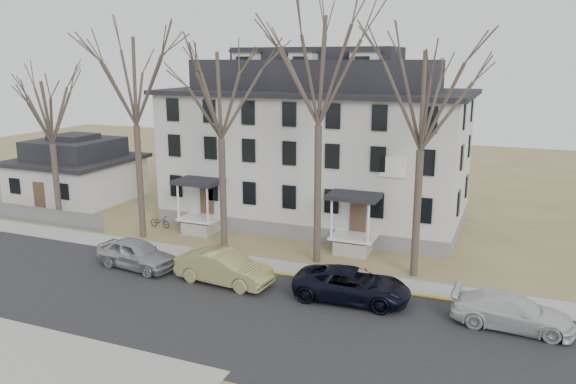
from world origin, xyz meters
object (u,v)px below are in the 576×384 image
at_px(tree_mid_right, 423,94).
at_px(car_silver, 137,254).
at_px(tree_far_left, 133,75).
at_px(tree_mid_left, 220,89).
at_px(bicycle_left, 160,222).
at_px(boarding_house, 316,146).
at_px(car_navy, 352,286).
at_px(car_tan, 224,268).
at_px(car_white, 512,312).
at_px(bicycle_right, 189,223).
at_px(tree_bungalow, 49,108).
at_px(small_house, 77,173).
at_px(tree_center, 319,63).

height_order(tree_mid_right, car_silver, tree_mid_right).
bearing_deg(tree_mid_right, tree_far_left, 180.00).
relative_size(tree_mid_left, tree_mid_right, 1.00).
bearing_deg(bicycle_left, boarding_house, -52.74).
relative_size(tree_mid_left, car_navy, 2.30).
xyz_separation_m(tree_mid_left, car_tan, (2.69, -4.90, -8.76)).
bearing_deg(car_silver, tree_far_left, 40.65).
relative_size(boarding_house, tree_mid_right, 1.63).
xyz_separation_m(car_white, bicycle_right, (-20.55, 6.99, -0.26)).
relative_size(tree_far_left, car_silver, 2.87).
xyz_separation_m(tree_bungalow, car_silver, (10.19, -4.82, -7.30)).
xyz_separation_m(car_tan, bicycle_left, (-8.81, 6.97, -0.43)).
relative_size(tree_far_left, car_tan, 2.67).
distance_m(boarding_house, small_house, 20.34).
bearing_deg(car_white, tree_far_left, 80.57).
height_order(tree_far_left, car_tan, tree_far_left).
xyz_separation_m(tree_mid_left, tree_mid_right, (11.50, 0.00, 0.00)).
bearing_deg(boarding_house, tree_far_left, -137.82).
bearing_deg(car_silver, bicycle_right, 17.09).
bearing_deg(tree_center, car_white, -23.28).
relative_size(small_house, tree_mid_right, 0.68).
bearing_deg(boarding_house, tree_bungalow, -152.99).
height_order(tree_mid_right, car_white, tree_mid_right).
bearing_deg(boarding_house, tree_mid_left, -110.20).
distance_m(tree_bungalow, car_tan, 17.98).
bearing_deg(tree_bungalow, car_white, -8.69).
bearing_deg(bicycle_right, tree_bungalow, 107.25).
xyz_separation_m(boarding_house, bicycle_right, (-7.09, -5.66, -4.91)).
xyz_separation_m(tree_mid_left, bicycle_right, (-4.09, 2.49, -9.14)).
height_order(car_silver, car_navy, car_silver).
bearing_deg(boarding_house, bicycle_left, -146.30).
bearing_deg(car_navy, bicycle_left, 64.51).
xyz_separation_m(tree_mid_left, car_navy, (9.34, -4.41, -8.83)).
height_order(car_navy, car_white, car_navy).
bearing_deg(car_silver, car_tan, -83.65).
distance_m(tree_far_left, bicycle_right, 10.37).
relative_size(tree_far_left, tree_center, 0.93).
bearing_deg(tree_mid_right, tree_mid_left, 180.00).
bearing_deg(small_house, tree_far_left, -29.39).
height_order(tree_center, car_silver, tree_center).
height_order(tree_far_left, tree_mid_left, tree_far_left).
bearing_deg(tree_far_left, tree_center, 0.00).
xyz_separation_m(tree_mid_left, bicycle_left, (-6.12, 2.07, -9.19)).
bearing_deg(tree_far_left, bicycle_right, 52.53).
height_order(small_house, bicycle_left, small_house).
height_order(small_house, bicycle_right, small_house).
xyz_separation_m(small_house, tree_center, (23.00, -6.20, 8.84)).
height_order(boarding_house, small_house, boarding_house).
xyz_separation_m(car_silver, car_navy, (12.15, 0.41, -0.05)).
relative_size(car_tan, bicycle_right, 3.31).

